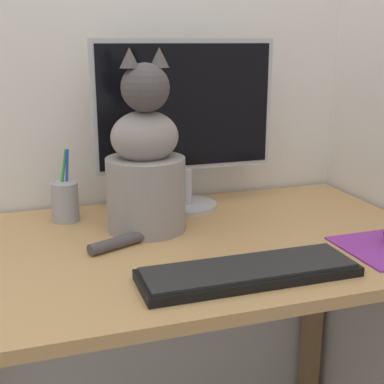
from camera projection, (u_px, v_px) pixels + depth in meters
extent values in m
cube|color=silver|center=(145.00, 17.00, 1.40)|extent=(7.00, 0.04, 2.50)
cube|color=tan|center=(188.00, 246.00, 1.20)|extent=(1.13, 0.68, 0.02)
cube|color=olive|center=(313.00, 304.00, 1.73)|extent=(0.05, 0.05, 0.73)
cylinder|color=#B2B2B7|center=(185.00, 205.00, 1.44)|extent=(0.17, 0.17, 0.01)
cylinder|color=#B2B2B7|center=(185.00, 186.00, 1.43)|extent=(0.04, 0.04, 0.10)
cube|color=#B2B2B7|center=(185.00, 106.00, 1.37)|extent=(0.48, 0.02, 0.33)
cube|color=black|center=(186.00, 106.00, 1.36)|extent=(0.45, 0.00, 0.31)
cube|color=black|center=(249.00, 273.00, 1.01)|extent=(0.42, 0.13, 0.02)
cube|color=black|center=(249.00, 267.00, 1.01)|extent=(0.40, 0.12, 0.01)
cylinder|color=gray|center=(146.00, 194.00, 1.25)|extent=(0.19, 0.19, 0.17)
ellipsoid|color=gray|center=(145.00, 137.00, 1.21)|extent=(0.16, 0.14, 0.12)
sphere|color=#474242|center=(145.00, 88.00, 1.17)|extent=(0.11, 0.11, 0.11)
cone|color=#474242|center=(129.00, 58.00, 1.14)|extent=(0.05, 0.05, 0.04)
cone|color=#474242|center=(159.00, 57.00, 1.16)|extent=(0.05, 0.05, 0.04)
cylinder|color=#474242|center=(137.00, 237.00, 1.18)|extent=(0.23, 0.12, 0.03)
cylinder|color=#99999E|center=(65.00, 202.00, 1.32)|extent=(0.07, 0.07, 0.10)
cylinder|color=green|center=(63.00, 177.00, 1.31)|extent=(0.03, 0.01, 0.14)
cylinder|color=#1E47B2|center=(67.00, 177.00, 1.31)|extent=(0.02, 0.02, 0.14)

